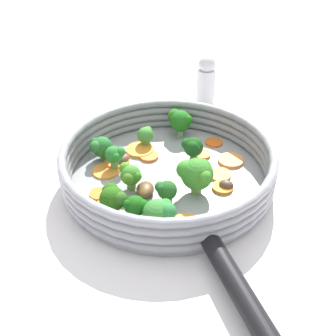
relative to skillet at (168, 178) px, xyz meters
name	(u,v)px	position (x,y,z in m)	size (l,w,h in m)	color
ground_plane	(168,181)	(0.00, 0.00, -0.01)	(4.00, 4.00, 0.00)	white
skillet	(168,178)	(0.00, 0.00, 0.00)	(0.32, 0.32, 0.01)	#939699
skillet_rim_wall	(168,161)	(0.00, 0.00, 0.03)	(0.33, 0.33, 0.05)	#91929A
skillet_handle	(254,315)	(-0.01, -0.27, 0.02)	(0.03, 0.03, 0.23)	black
skillet_rivet_left	(175,245)	(-0.04, -0.14, 0.01)	(0.01, 0.01, 0.01)	#989795
skillet_rivet_right	(234,230)	(0.04, -0.15, 0.01)	(0.01, 0.01, 0.01)	gray
carrot_slice_0	(223,187)	(0.07, -0.06, 0.01)	(0.03, 0.03, 0.00)	orange
carrot_slice_1	(117,162)	(-0.07, 0.06, 0.01)	(0.04, 0.04, 0.01)	orange
carrot_slice_2	(106,171)	(-0.09, 0.05, 0.01)	(0.04, 0.04, 0.00)	orange
carrot_slice_3	(220,175)	(0.08, -0.03, 0.01)	(0.04, 0.04, 0.00)	orange
carrot_slice_4	(202,154)	(0.07, 0.03, 0.01)	(0.03, 0.03, 0.00)	orange
carrot_slice_5	(149,156)	(-0.01, 0.06, 0.01)	(0.03, 0.03, 0.00)	orange
carrot_slice_6	(140,150)	(-0.02, 0.08, 0.01)	(0.05, 0.05, 0.01)	orange
carrot_slice_7	(214,142)	(0.11, 0.06, 0.01)	(0.03, 0.03, 0.00)	#D95D1C
carrot_slice_8	(99,194)	(-0.11, -0.01, 0.01)	(0.03, 0.03, 0.00)	orange
carrot_slice_9	(106,208)	(-0.11, -0.04, 0.01)	(0.04, 0.04, 0.01)	orange
carrot_slice_10	(187,225)	(-0.02, -0.12, 0.01)	(0.04, 0.04, 0.00)	orange
carrot_slice_11	(232,162)	(0.11, 0.00, 0.01)	(0.04, 0.04, 0.01)	#F08E3F
broccoli_floret_0	(166,190)	(-0.02, -0.06, 0.03)	(0.03, 0.03, 0.04)	#719653
broccoli_floret_1	(101,147)	(-0.09, 0.08, 0.03)	(0.04, 0.03, 0.04)	#84B65E
broccoli_floret_2	(130,175)	(-0.06, -0.01, 0.03)	(0.03, 0.04, 0.04)	#78A74F
broccoli_floret_3	(160,213)	(-0.05, -0.10, 0.03)	(0.04, 0.04, 0.05)	#7EAF68
broccoli_floret_4	(113,198)	(-0.10, -0.06, 0.04)	(0.04, 0.04, 0.05)	#6FA250
broccoli_floret_5	(115,155)	(-0.07, 0.05, 0.03)	(0.03, 0.03, 0.04)	#76984D
broccoli_floret_6	(136,207)	(-0.08, -0.08, 0.03)	(0.03, 0.03, 0.04)	#88B660
broccoli_floret_7	(197,174)	(0.02, -0.05, 0.04)	(0.05, 0.05, 0.06)	olive
broccoli_floret_8	(146,135)	(0.00, 0.10, 0.03)	(0.03, 0.03, 0.04)	#76955B
broccoli_floret_9	(193,147)	(0.05, 0.03, 0.03)	(0.03, 0.04, 0.04)	#689449
broccoli_floret_10	(180,120)	(0.06, 0.11, 0.04)	(0.04, 0.04, 0.05)	#85A96C
mushroom_piece_0	(145,189)	(-0.05, -0.03, 0.01)	(0.03, 0.03, 0.01)	brown
mushroom_piece_1	(118,194)	(-0.09, -0.02, 0.01)	(0.02, 0.02, 0.01)	brown
mushroom_piece_2	(226,185)	(0.07, -0.06, 0.01)	(0.02, 0.02, 0.01)	brown
mushroom_piece_3	(122,159)	(-0.06, 0.06, 0.01)	(0.03, 0.02, 0.01)	brown
salt_shaker	(206,80)	(0.17, 0.24, 0.04)	(0.04, 0.04, 0.10)	silver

